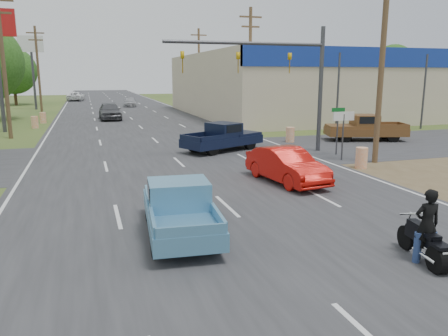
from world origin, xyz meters
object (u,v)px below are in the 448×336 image
object	(u,v)px
distant_car_white	(76,97)
blue_pickup	(179,207)
red_convertible	(286,166)
brown_pickup	(364,128)
distant_car_grey	(110,111)
navy_pickup	(224,137)
motorcycle	(426,245)
rider	(427,228)
distant_car_silver	(130,102)

from	to	relation	value
distant_car_white	blue_pickup	bearing A→B (deg)	100.72
red_convertible	brown_pickup	bearing A→B (deg)	34.09
brown_pickup	distant_car_white	size ratio (longest dim) A/B	1.04
red_convertible	distant_car_grey	size ratio (longest dim) A/B	0.86
navy_pickup	brown_pickup	distance (m)	10.30
red_convertible	blue_pickup	world-z (taller)	blue_pickup
brown_pickup	distant_car_grey	size ratio (longest dim) A/B	1.11
motorcycle	rider	size ratio (longest dim) A/B	1.18
distant_car_silver	motorcycle	bearing A→B (deg)	-83.41
distant_car_grey	distant_car_silver	size ratio (longest dim) A/B	1.19
distant_car_grey	distant_car_silver	distance (m)	18.74
navy_pickup	blue_pickup	bearing A→B (deg)	-48.04
red_convertible	distant_car_white	distance (m)	64.89
motorcycle	brown_pickup	size ratio (longest dim) A/B	0.36
red_convertible	distant_car_white	size ratio (longest dim) A/B	0.80
distant_car_silver	distant_car_white	size ratio (longest dim) A/B	0.79
blue_pickup	distant_car_silver	distance (m)	51.96
motorcycle	distant_car_silver	xyz separation A→B (m)	(-1.46, 55.56, 0.16)
navy_pickup	brown_pickup	world-z (taller)	brown_pickup
motorcycle	navy_pickup	world-z (taller)	navy_pickup
red_convertible	blue_pickup	distance (m)	7.02
distant_car_grey	distant_car_silver	xyz separation A→B (m)	(3.72, 18.37, -0.24)
red_convertible	brown_pickup	distance (m)	13.75
brown_pickup	distant_car_white	bearing A→B (deg)	36.71
rider	navy_pickup	xyz separation A→B (m)	(0.19, 16.39, -0.02)
rider	distant_car_white	distance (m)	72.94
motorcycle	blue_pickup	xyz separation A→B (m)	(-5.11, 3.73, 0.31)
rider	distant_car_white	world-z (taller)	rider
blue_pickup	distant_car_white	size ratio (longest dim) A/B	0.87
brown_pickup	distant_car_silver	bearing A→B (deg)	34.60
navy_pickup	distant_car_grey	world-z (taller)	distant_car_grey
red_convertible	motorcycle	bearing A→B (deg)	-100.45
blue_pickup	distant_car_white	world-z (taller)	blue_pickup
motorcycle	distant_car_white	distance (m)	72.98
distant_car_grey	red_convertible	bearing A→B (deg)	-80.44
red_convertible	blue_pickup	size ratio (longest dim) A/B	0.92
red_convertible	distant_car_white	bearing A→B (deg)	89.88
red_convertible	motorcycle	size ratio (longest dim) A/B	2.16
navy_pickup	distant_car_silver	world-z (taller)	navy_pickup
motorcycle	navy_pickup	distance (m)	16.43
motorcycle	blue_pickup	distance (m)	6.33
distant_car_grey	distant_car_white	xyz separation A→B (m)	(-3.81, 35.23, -0.11)
red_convertible	distant_car_white	world-z (taller)	distant_car_white
brown_pickup	red_convertible	bearing A→B (deg)	149.67
rider	distant_car_silver	size ratio (longest dim) A/B	0.40
red_convertible	brown_pickup	size ratio (longest dim) A/B	0.77
rider	blue_pickup	size ratio (longest dim) A/B	0.36
motorcycle	rider	bearing A→B (deg)	90.00
distant_car_white	red_convertible	bearing A→B (deg)	105.72
rider	brown_pickup	size ratio (longest dim) A/B	0.30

